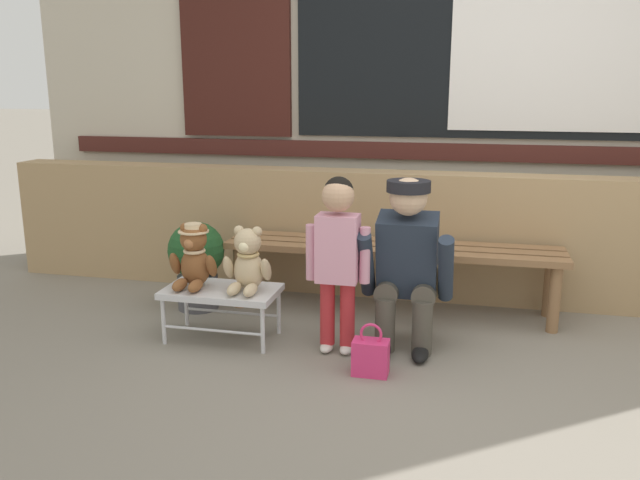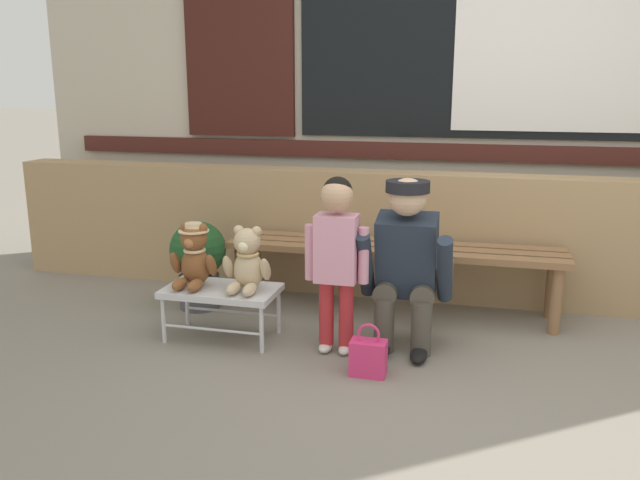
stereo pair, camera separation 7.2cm
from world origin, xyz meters
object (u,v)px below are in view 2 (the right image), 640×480
at_px(small_display_bench, 221,293).
at_px(child_standing, 337,246).
at_px(wooden_bench_long, 393,255).
at_px(teddy_bear_plain, 247,262).
at_px(potted_plant, 198,259).
at_px(handbag_on_ground, 368,357).
at_px(adult_crouching, 408,264).
at_px(teddy_bear_with_hat, 194,256).

bearing_deg(small_display_bench, child_standing, -2.51).
distance_m(wooden_bench_long, small_display_bench, 1.11).
xyz_separation_m(teddy_bear_plain, potted_plant, (-0.51, 0.45, -0.14)).
xyz_separation_m(teddy_bear_plain, handbag_on_ground, (0.74, -0.28, -0.37)).
xyz_separation_m(small_display_bench, teddy_bear_plain, (0.16, 0.00, 0.20)).
height_order(small_display_bench, teddy_bear_plain, teddy_bear_plain).
distance_m(child_standing, adult_crouching, 0.41).
bearing_deg(handbag_on_ground, potted_plant, 149.46).
xyz_separation_m(small_display_bench, child_standing, (0.68, -0.03, 0.33)).
distance_m(small_display_bench, teddy_bear_plain, 0.25).
xyz_separation_m(teddy_bear_with_hat, child_standing, (0.84, -0.03, 0.12)).
bearing_deg(wooden_bench_long, teddy_bear_plain, -136.67).
xyz_separation_m(small_display_bench, teddy_bear_with_hat, (-0.16, 0.00, 0.21)).
bearing_deg(wooden_bench_long, child_standing, -105.94).
bearing_deg(adult_crouching, teddy_bear_plain, -172.18).
distance_m(teddy_bear_with_hat, adult_crouching, 1.20).
xyz_separation_m(wooden_bench_long, adult_crouching, (0.16, -0.56, 0.11)).
height_order(child_standing, potted_plant, child_standing).
bearing_deg(adult_crouching, small_display_bench, -173.30).
relative_size(wooden_bench_long, teddy_bear_with_hat, 5.78).
bearing_deg(small_display_bench, adult_crouching, 6.70).
distance_m(small_display_bench, teddy_bear_with_hat, 0.26).
bearing_deg(child_standing, potted_plant, 154.65).
bearing_deg(handbag_on_ground, wooden_bench_long, 91.21).
height_order(teddy_bear_with_hat, child_standing, child_standing).
distance_m(wooden_bench_long, teddy_bear_plain, 0.99).
bearing_deg(potted_plant, small_display_bench, -52.63).
distance_m(small_display_bench, potted_plant, 0.57).
xyz_separation_m(teddy_bear_plain, adult_crouching, (0.88, 0.12, 0.02)).
bearing_deg(adult_crouching, wooden_bench_long, 105.87).
bearing_deg(wooden_bench_long, adult_crouching, -74.13).
relative_size(wooden_bench_long, adult_crouching, 2.21).
height_order(wooden_bench_long, child_standing, child_standing).
xyz_separation_m(wooden_bench_long, teddy_bear_with_hat, (-1.04, -0.68, 0.10)).
bearing_deg(wooden_bench_long, potted_plant, -169.67).
bearing_deg(teddy_bear_with_hat, handbag_on_ground, -14.92).
distance_m(teddy_bear_plain, child_standing, 0.53).
xyz_separation_m(child_standing, handbag_on_ground, (0.22, -0.25, -0.50)).
relative_size(teddy_bear_plain, child_standing, 0.38).
bearing_deg(potted_plant, wooden_bench_long, 10.33).
relative_size(small_display_bench, teddy_bear_plain, 1.76).
xyz_separation_m(small_display_bench, potted_plant, (-0.35, 0.45, 0.06)).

